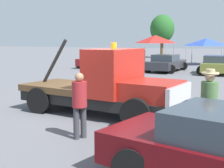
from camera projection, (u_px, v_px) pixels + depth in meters
ground_plane at (98, 114)px, 10.53m from camera, size 160.00×160.00×0.00m
tow_truck at (107, 87)px, 10.22m from camera, size 5.83×2.71×2.51m
person_near_truck at (209, 101)px, 7.27m from camera, size 0.40×0.40×1.82m
person_at_hood at (80, 101)px, 7.79m from camera, size 0.37×0.37×1.68m
parked_car_maroon at (96, 60)px, 28.25m from camera, size 2.59×4.56×1.34m
parked_car_tan at (123, 62)px, 26.05m from camera, size 2.89×4.45×1.34m
parked_car_charcoal at (166, 63)px, 24.51m from camera, size 2.78×4.76×1.34m
parked_car_olive at (215, 65)px, 23.00m from camera, size 2.52×4.60×1.34m
canopy_tent_red at (155, 39)px, 32.57m from camera, size 3.29×3.29×2.95m
canopy_tent_blue at (206, 42)px, 30.79m from camera, size 3.34×3.34×2.61m
tree_left at (162, 29)px, 42.32m from camera, size 3.28×3.28×5.85m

